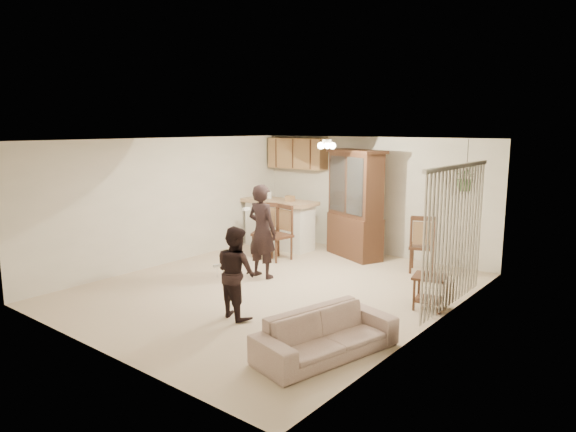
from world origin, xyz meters
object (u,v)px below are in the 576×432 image
Objects in this scene: sofa at (326,326)px; chair_hutch_left at (277,245)px; side_table at (429,291)px; chair_bar at (265,241)px; child at (236,271)px; adult at (262,229)px; chair_hutch_right at (423,256)px; china_hutch at (355,205)px.

chair_hutch_left is (-3.33, 3.08, -0.05)m from sofa.
chair_bar reaches higher than side_table.
chair_hutch_left is (-3.63, 0.79, 0.05)m from side_table.
child is 3.28m from chair_hutch_left.
child reaches higher than chair_bar.
adult is at bearing -52.75° from chair_hutch_left.
child is 2.92m from side_table.
adult reaches higher than chair_hutch_right.
chair_hutch_right is at bearing -93.77° from child.
adult is 1.64× the size of chair_hutch_right.
sofa is 3.43m from adult.
chair_hutch_left reaches higher than side_table.
chair_hutch_right reaches higher than side_table.
chair_bar is (-2.02, 2.93, -0.36)m from child.
side_table is at bearing -122.35° from child.
adult is (-2.76, 1.97, 0.53)m from sofa.
chair_bar is at bearing 167.77° from side_table.
chair_hutch_left reaches higher than sofa.
child is 4.10m from china_hutch.
side_table is at bearing -172.94° from adult.
side_table is at bearing -15.44° from china_hutch.
china_hutch is at bearing -70.74° from child.
chair_bar reaches higher than chair_hutch_right.
adult is at bearing -46.99° from child.
chair_hutch_left is (-1.11, -1.21, -0.79)m from china_hutch.
side_table is 3.72m from chair_hutch_left.
chair_hutch_left is at bearing -48.32° from child.
sofa is 1.04× the size of adult.
chair_hutch_left is at bearing 61.18° from sofa.
sofa is 4.91m from chair_bar.
china_hutch reaches higher than chair_hutch_right.
chair_bar reaches higher than sofa.
china_hutch is (0.53, 2.32, 0.21)m from adult.
china_hutch is 2.05m from chair_bar.
sofa is at bearing -97.46° from side_table.
china_hutch reaches higher than adult.
adult is at bearing -76.72° from chair_bar.
chair_bar is (-1.52, -1.12, -0.80)m from china_hutch.
child is 3.58m from chair_bar.
side_table is at bearing -38.38° from chair_bar.
sofa is 4.16m from chair_hutch_right.
adult is at bearing 68.46° from sofa.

